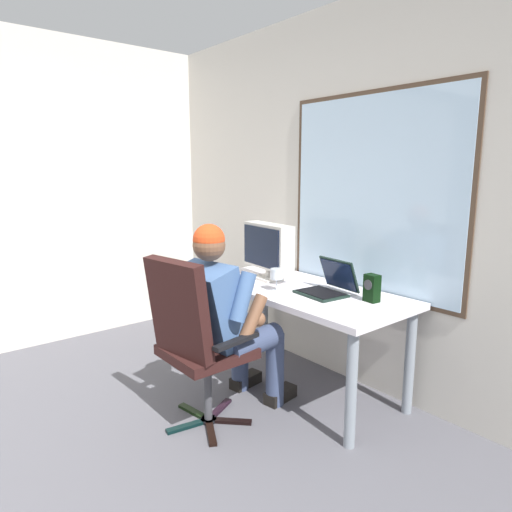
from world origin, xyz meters
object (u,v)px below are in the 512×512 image
object	(u,v)px
person_seated	(226,315)
crt_monitor	(268,247)
office_chair	(193,334)
laptop	(329,285)
desk	(299,301)
desk_speaker	(372,288)
wine_glass	(277,275)

from	to	relation	value
person_seated	crt_monitor	bearing A→B (deg)	116.31
office_chair	crt_monitor	bearing A→B (deg)	111.05
laptop	office_chair	bearing A→B (deg)	-103.81
desk	desk_speaker	distance (m)	0.56
desk_speaker	person_seated	bearing A→B (deg)	-127.80
wine_glass	laptop	bearing A→B (deg)	39.27
person_seated	laptop	world-z (taller)	person_seated
desk_speaker	office_chair	bearing A→B (deg)	-118.15
desk	desk_speaker	xyz separation A→B (m)	(0.52, 0.11, 0.18)
office_chair	laptop	bearing A→B (deg)	76.19
laptop	desk_speaker	size ratio (longest dim) A/B	2.03
office_chair	desk_speaker	world-z (taller)	office_chair
wine_glass	person_seated	bearing A→B (deg)	-88.29
laptop	wine_glass	distance (m)	0.35
desk	crt_monitor	world-z (taller)	crt_monitor
crt_monitor	wine_glass	xyz separation A→B (m)	(0.28, -0.17, -0.13)
person_seated	wine_glass	world-z (taller)	person_seated
crt_monitor	office_chair	bearing A→B (deg)	-68.95
wine_glass	office_chair	bearing A→B (deg)	-86.17
person_seated	crt_monitor	xyz separation A→B (m)	(-0.30, 0.60, 0.32)
office_chair	wine_glass	bearing A→B (deg)	93.83
crt_monitor	laptop	xyz separation A→B (m)	(0.55, 0.05, -0.18)
person_seated	laptop	distance (m)	0.71
laptop	wine_glass	size ratio (longest dim) A/B	2.31
crt_monitor	laptop	world-z (taller)	crt_monitor
desk	person_seated	world-z (taller)	person_seated
desk	wine_glass	world-z (taller)	wine_glass
crt_monitor	wine_glass	size ratio (longest dim) A/B	3.19
laptop	desk_speaker	world-z (taller)	laptop
office_chair	wine_glass	distance (m)	0.73
office_chair	desk	bearing A→B (deg)	89.99
laptop	person_seated	bearing A→B (deg)	-111.49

